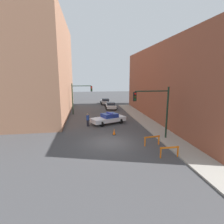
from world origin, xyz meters
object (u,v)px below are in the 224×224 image
at_px(barrier_mid, 152,139).
at_px(traffic_cone, 114,132).
at_px(parked_car_near, 111,106).
at_px(traffic_light_far, 79,94).
at_px(traffic_light_near, 156,105).
at_px(pedestrian_crossing, 88,120).
at_px(police_car, 109,118).
at_px(parked_car_mid, 105,101).
at_px(barrier_front, 169,150).

relative_size(barrier_mid, traffic_cone, 2.42).
bearing_deg(parked_car_near, traffic_light_far, -142.34).
distance_m(parked_car_near, traffic_cone, 15.83).
height_order(traffic_light_near, pedestrian_crossing, traffic_light_near).
relative_size(traffic_light_near, traffic_cone, 7.93).
xyz_separation_m(police_car, parked_car_mid, (1.46, 17.32, -0.05)).
relative_size(police_car, barrier_front, 3.16).
bearing_deg(barrier_mid, barrier_front, -80.33).
bearing_deg(traffic_light_far, traffic_cone, -70.41).
relative_size(traffic_light_far, barrier_mid, 3.27).
xyz_separation_m(police_car, barrier_front, (3.42, -10.85, -0.11)).
height_order(barrier_mid, traffic_cone, barrier_mid).
relative_size(police_car, traffic_cone, 7.70).
distance_m(parked_car_mid, pedestrian_crossing, 18.68).
height_order(pedestrian_crossing, traffic_cone, pedestrian_crossing).
relative_size(traffic_light_far, police_car, 1.03).
bearing_deg(traffic_cone, barrier_front, -60.66).
height_order(pedestrian_crossing, barrier_mid, pedestrian_crossing).
xyz_separation_m(traffic_light_near, police_car, (-3.90, 6.72, -2.81)).
bearing_deg(parked_car_mid, police_car, -94.18).
height_order(traffic_light_near, traffic_cone, traffic_light_near).
height_order(parked_car_mid, barrier_front, parked_car_mid).
bearing_deg(barrier_mid, traffic_cone, 130.29).
height_order(police_car, parked_car_near, police_car).
bearing_deg(traffic_light_far, parked_car_mid, 61.89).
height_order(police_car, pedestrian_crossing, pedestrian_crossing).
bearing_deg(parked_car_near, police_car, -96.63).
bearing_deg(parked_car_mid, parked_car_near, -85.99).
relative_size(barrier_front, traffic_cone, 2.44).
xyz_separation_m(traffic_light_near, parked_car_mid, (-2.43, 24.04, -2.86)).
height_order(traffic_light_near, parked_car_near, traffic_light_near).
xyz_separation_m(parked_car_near, pedestrian_crossing, (-4.68, -11.84, 0.19)).
relative_size(parked_car_mid, barrier_front, 2.70).
bearing_deg(traffic_light_near, parked_car_near, 96.63).
relative_size(traffic_light_far, parked_car_near, 1.19).
distance_m(police_car, pedestrian_crossing, 2.97).
bearing_deg(barrier_mid, pedestrian_crossing, 128.15).
xyz_separation_m(pedestrian_crossing, traffic_cone, (2.82, -3.87, -0.54)).
height_order(traffic_light_near, barrier_front, traffic_light_near).
bearing_deg(police_car, barrier_mid, 176.91).
height_order(parked_car_mid, pedestrian_crossing, pedestrian_crossing).
distance_m(traffic_light_near, traffic_cone, 5.44).
height_order(barrier_front, barrier_mid, same).
xyz_separation_m(parked_car_mid, pedestrian_crossing, (-4.31, -18.18, 0.19)).
bearing_deg(barrier_mid, police_car, 109.80).
xyz_separation_m(police_car, parked_car_near, (1.84, 10.98, -0.05)).
bearing_deg(traffic_cone, traffic_light_far, 109.59).
relative_size(parked_car_mid, pedestrian_crossing, 2.60).
relative_size(barrier_front, barrier_mid, 1.01).
height_order(parked_car_near, pedestrian_crossing, pedestrian_crossing).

